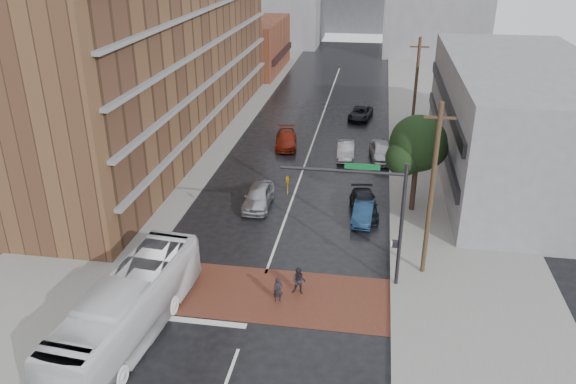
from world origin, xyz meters
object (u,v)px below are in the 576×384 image
(car_travel_a, at_px, (258,196))
(pedestrian_b, at_px, (299,281))
(car_parked_far, at_px, (381,152))
(car_parked_mid, at_px, (364,205))
(car_travel_b, at_px, (346,150))
(car_travel_c, at_px, (286,139))
(suv_travel, at_px, (361,113))
(car_parked_near, at_px, (363,212))
(transit_bus, at_px, (128,310))
(pedestrian_a, at_px, (278,290))

(car_travel_a, bearing_deg, pedestrian_b, -67.38)
(car_travel_a, bearing_deg, car_parked_far, 50.52)
(car_travel_a, bearing_deg, car_parked_mid, 0.08)
(car_travel_b, relative_size, car_travel_c, 0.88)
(suv_travel, xyz_separation_m, car_parked_near, (1.16, -23.19, -0.01))
(car_parked_mid, bearing_deg, car_travel_b, 93.88)
(car_travel_a, xyz_separation_m, suv_travel, (6.24, 22.17, -0.15))
(pedestrian_b, xyz_separation_m, car_travel_b, (1.11, 20.73, -0.10))
(car_travel_b, xyz_separation_m, car_travel_c, (-5.55, 2.02, 0.00))
(suv_travel, relative_size, car_parked_near, 1.20)
(car_travel_c, bearing_deg, car_travel_b, -28.00)
(car_travel_c, bearing_deg, car_parked_far, -21.62)
(car_travel_a, bearing_deg, suv_travel, 73.65)
(car_travel_c, height_order, suv_travel, car_travel_c)
(car_travel_a, bearing_deg, car_parked_near, -8.45)
(car_parked_mid, bearing_deg, car_parked_near, -96.59)
(transit_bus, bearing_deg, car_parked_mid, 60.23)
(pedestrian_b, bearing_deg, car_travel_c, 104.68)
(suv_travel, bearing_deg, car_travel_b, -85.25)
(pedestrian_a, height_order, car_travel_a, car_travel_a)
(pedestrian_a, xyz_separation_m, car_parked_far, (5.13, 21.56, 0.05))
(suv_travel, bearing_deg, car_travel_c, -114.94)
(pedestrian_a, distance_m, car_parked_mid, 11.81)
(car_travel_b, height_order, car_travel_c, car_travel_c)
(transit_bus, relative_size, pedestrian_b, 7.23)
(car_parked_near, bearing_deg, pedestrian_b, -105.37)
(car_parked_near, bearing_deg, car_parked_far, 87.73)
(car_travel_b, distance_m, car_parked_mid, 10.70)
(pedestrian_a, relative_size, pedestrian_b, 0.92)
(transit_bus, xyz_separation_m, car_parked_mid, (10.48, 15.02, -0.92))
(car_travel_a, relative_size, car_parked_far, 1.00)
(suv_travel, distance_m, car_parked_far, 11.84)
(car_travel_a, bearing_deg, car_travel_c, 89.79)
(car_travel_b, xyz_separation_m, car_parked_far, (3.04, -0.06, 0.09))
(car_travel_a, height_order, car_parked_mid, car_travel_a)
(car_travel_c, distance_m, suv_travel, 11.45)
(car_parked_near, relative_size, car_parked_mid, 0.84)
(car_travel_c, relative_size, car_parked_far, 1.04)
(car_parked_mid, bearing_deg, pedestrian_b, -113.23)
(suv_travel, bearing_deg, car_parked_far, -70.37)
(pedestrian_b, bearing_deg, car_parked_near, 75.11)
(pedestrian_a, distance_m, pedestrian_b, 1.32)
(pedestrian_a, distance_m, car_parked_far, 22.16)
(car_travel_b, distance_m, car_parked_far, 3.04)
(car_parked_mid, distance_m, car_parked_far, 10.52)
(car_travel_c, relative_size, suv_travel, 1.05)
(car_travel_a, relative_size, car_travel_b, 1.10)
(pedestrian_b, xyz_separation_m, car_travel_a, (-4.35, 10.12, -0.01))
(suv_travel, bearing_deg, pedestrian_b, -84.72)
(pedestrian_a, relative_size, car_travel_c, 0.31)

